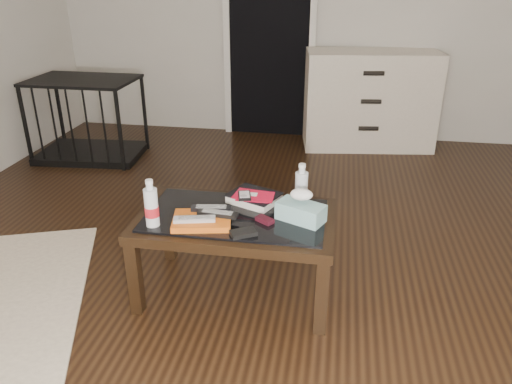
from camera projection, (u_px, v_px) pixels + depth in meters
The scene contains 17 objects.
ground at pixel (274, 261), 2.98m from camera, with size 5.00×5.00×0.00m, color black.
doorway at pixel (269, 31), 4.83m from camera, with size 0.90×0.08×2.07m.
coffee_table at pixel (236, 226), 2.55m from camera, with size 1.00×0.60×0.46m.
dresser at pixel (369, 100), 4.70m from camera, with size 1.26×0.66×0.90m.
pet_crate at pixel (89, 132), 4.51m from camera, with size 0.94×0.67×0.71m.
magazines at pixel (202, 220), 2.43m from camera, with size 0.28×0.21×0.03m, color #CD5913.
remote_silver at pixel (194, 219), 2.39m from camera, with size 0.20×0.05×0.02m, color #A8A8AD.
remote_black_front at pixel (218, 213), 2.44m from camera, with size 0.20×0.05×0.02m, color black.
remote_black_back at pixel (211, 208), 2.50m from camera, with size 0.20×0.05×0.02m, color black.
textbook at pixel (254, 198), 2.65m from camera, with size 0.25×0.20×0.05m, color black.
dvd_mailers at pixel (252, 195), 2.62m from camera, with size 0.19×0.14×0.01m, color red.
ipod at pixel (244, 196), 2.59m from camera, with size 0.06×0.10×0.02m, color black.
flip_phone at pixel (265, 220), 2.44m from camera, with size 0.09×0.05×0.02m, color black.
wallet at pixel (243, 233), 2.33m from camera, with size 0.12×0.07×0.02m, color black.
water_bottle_left at pixel (151, 203), 2.37m from camera, with size 0.07×0.07×0.24m, color silver.
water_bottle_right at pixel (301, 186), 2.56m from camera, with size 0.07×0.07×0.24m, color silver.
tissue_box at pixel (301, 212), 2.45m from camera, with size 0.23×0.12×0.09m, color teal.
Camera 1 is at (0.32, -2.52, 1.61)m, focal length 35.00 mm.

